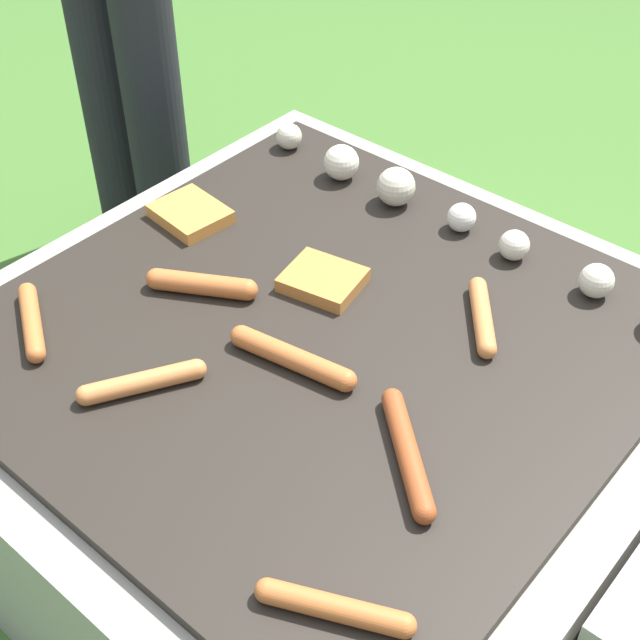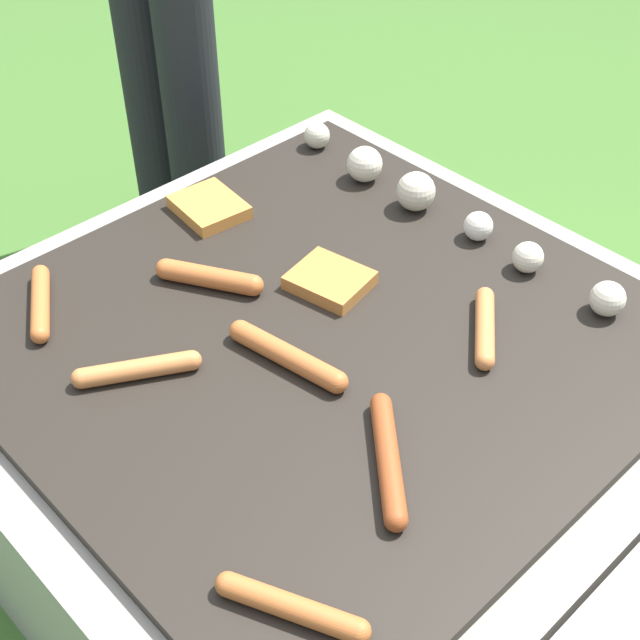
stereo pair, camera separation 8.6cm
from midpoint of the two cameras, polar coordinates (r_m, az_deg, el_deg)
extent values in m
plane|color=#3D6628|center=(1.42, 1.76, -11.85)|extent=(14.00, 14.00, 0.00)
cube|color=gray|center=(1.28, 1.92, -7.18)|extent=(0.89, 0.89, 0.35)
cube|color=black|center=(1.15, 2.12, -1.15)|extent=(0.79, 0.79, 0.02)
cylinder|color=black|center=(1.82, -9.67, 16.26)|extent=(0.11, 0.11, 0.76)
cylinder|color=black|center=(1.72, -6.93, 15.01)|extent=(0.11, 0.11, 0.76)
cylinder|color=#93421E|center=(0.99, 6.88, -8.88)|extent=(0.14, 0.13, 0.03)
sphere|color=#93421E|center=(1.04, 6.28, -5.45)|extent=(0.03, 0.03, 0.03)
sphere|color=#93421E|center=(0.94, 7.56, -12.68)|extent=(0.03, 0.03, 0.03)
cylinder|color=#C6753D|center=(1.09, -9.45, -3.21)|extent=(0.09, 0.13, 0.03)
sphere|color=#C6753D|center=(1.10, -6.01, -2.66)|extent=(0.03, 0.03, 0.03)
sphere|color=#C6753D|center=(1.09, -12.89, -3.75)|extent=(0.03, 0.03, 0.03)
cylinder|color=#B7602D|center=(1.21, -5.12, 2.69)|extent=(0.12, 0.09, 0.03)
sphere|color=#B7602D|center=(1.20, -2.28, 2.16)|extent=(0.03, 0.03, 0.03)
sphere|color=#B7602D|center=(1.23, -7.87, 3.19)|extent=(0.03, 0.03, 0.03)
cylinder|color=#C6753D|center=(1.16, 12.59, -0.53)|extent=(0.10, 0.11, 0.02)
sphere|color=#C6753D|center=(1.21, 12.51, 1.42)|extent=(0.02, 0.02, 0.02)
sphere|color=#C6753D|center=(1.12, 12.68, -2.64)|extent=(0.02, 0.02, 0.02)
cylinder|color=#B7602D|center=(0.88, 1.09, -18.02)|extent=(0.13, 0.08, 0.02)
sphere|color=#B7602D|center=(0.87, 5.46, -19.34)|extent=(0.02, 0.02, 0.02)
sphere|color=#B7602D|center=(0.89, -3.11, -16.64)|extent=(0.02, 0.02, 0.02)
cylinder|color=#B7602D|center=(1.09, 0.12, -2.38)|extent=(0.15, 0.05, 0.03)
sphere|color=#B7602D|center=(1.06, 3.39, -4.07)|extent=(0.03, 0.03, 0.03)
sphere|color=#B7602D|center=(1.13, -2.96, -0.78)|extent=(0.03, 0.03, 0.03)
cylinder|color=#B7602D|center=(1.22, -15.57, 0.99)|extent=(0.12, 0.09, 0.02)
sphere|color=#B7602D|center=(1.17, -15.52, -0.98)|extent=(0.02, 0.02, 0.02)
sphere|color=#B7602D|center=(1.27, -15.63, 2.81)|extent=(0.02, 0.02, 0.02)
cube|color=#D18438|center=(1.36, -5.32, 7.17)|extent=(0.12, 0.10, 0.02)
cube|color=#B27033|center=(1.21, 2.65, 2.49)|extent=(0.12, 0.11, 0.02)
sphere|color=beige|center=(1.51, 1.45, 11.68)|extent=(0.04, 0.04, 0.04)
sphere|color=beige|center=(1.43, 4.62, 9.87)|extent=(0.06, 0.06, 0.06)
sphere|color=beige|center=(1.37, 7.95, 8.11)|extent=(0.06, 0.06, 0.06)
sphere|color=silver|center=(1.32, 11.94, 5.85)|extent=(0.04, 0.04, 0.04)
sphere|color=beige|center=(1.28, 15.05, 3.84)|extent=(0.04, 0.04, 0.04)
sphere|color=beige|center=(1.23, 19.84, 1.23)|extent=(0.05, 0.05, 0.05)
camera|label=1|loc=(0.04, -87.84, 1.89)|focal=50.00mm
camera|label=2|loc=(0.04, 92.16, -1.89)|focal=50.00mm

